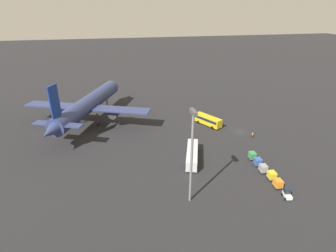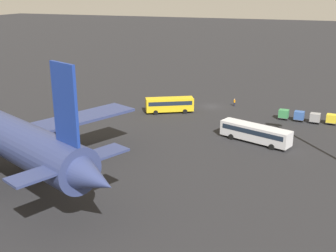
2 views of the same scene
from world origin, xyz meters
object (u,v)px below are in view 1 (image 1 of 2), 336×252
shuttle_bus_near (208,120)px  cargo_cart_grey (263,168)px  shuttle_bus_far (192,154)px  cargo_cart_green (252,155)px  cargo_cart_blue (258,161)px  cargo_cart_orange (278,183)px  cargo_cart_yellow (272,175)px  airplane (88,104)px  worker_person (252,135)px  baggage_tug (287,194)px

shuttle_bus_near → cargo_cart_grey: bearing=157.2°
shuttle_bus_near → cargo_cart_grey: 30.20m
shuttle_bus_far → cargo_cart_green: bearing=-82.1°
cargo_cart_blue → cargo_cart_green: bearing=-2.6°
shuttle_bus_near → shuttle_bus_far: bearing=120.6°
cargo_cart_orange → cargo_cart_yellow: same height
cargo_cart_yellow → cargo_cart_blue: 6.18m
shuttle_bus_near → cargo_cart_yellow: bearing=157.3°
airplane → cargo_cart_orange: size_ratio=22.95×
cargo_cart_grey → cargo_cart_green: bearing=-4.2°
worker_person → cargo_cart_blue: bearing=155.4°
shuttle_bus_far → airplane: bearing=60.4°
shuttle_bus_near → cargo_cart_orange: bearing=156.1°
airplane → worker_person: size_ratio=28.16×
baggage_tug → shuttle_bus_far: bearing=50.5°
airplane → cargo_cart_yellow: 61.86m
cargo_cart_orange → cargo_cart_blue: 9.27m
shuttle_bus_near → cargo_cart_blue: shuttle_bus_near is taller
worker_person → cargo_cart_green: bearing=150.5°
worker_person → cargo_cart_orange: bearing=163.5°
worker_person → cargo_cart_orange: (-24.10, 7.14, 0.32)m
worker_person → cargo_cart_grey: cargo_cart_grey is taller
cargo_cart_orange → cargo_cart_yellow: 3.12m
worker_person → cargo_cart_orange: cargo_cart_orange is taller
shuttle_bus_near → cargo_cart_green: bearing=159.8°
baggage_tug → cargo_cart_yellow: baggage_tug is taller
baggage_tug → cargo_cart_orange: bearing=10.8°
baggage_tug → cargo_cart_orange: size_ratio=1.22×
shuttle_bus_near → worker_person: shuttle_bus_near is taller
airplane → cargo_cart_grey: bearing=-110.3°
baggage_tug → cargo_cart_yellow: 6.56m
shuttle_bus_near → baggage_tug: (-39.65, -3.10, -1.01)m
cargo_cart_orange → cargo_cart_green: size_ratio=1.00×
cargo_cart_yellow → cargo_cart_grey: same height
cargo_cart_orange → shuttle_bus_far: bearing=44.7°
worker_person → cargo_cart_green: size_ratio=0.81×
airplane → cargo_cart_blue: 57.59m
cargo_cart_blue → cargo_cart_green: same height
baggage_tug → cargo_cart_orange: 3.46m
airplane → shuttle_bus_far: size_ratio=3.77×
cargo_cart_grey → cargo_cart_blue: (3.09, -0.32, 0.00)m
shuttle_bus_far → baggage_tug: bearing=-121.9°
shuttle_bus_far → worker_person: (8.56, -22.51, -0.99)m
baggage_tug → cargo_cart_grey: (9.63, -0.08, 0.25)m
shuttle_bus_near → cargo_cart_green: 24.13m
shuttle_bus_far → cargo_cart_blue: 16.93m
shuttle_bus_far → cargo_cart_grey: 18.03m
shuttle_bus_near → cargo_cart_orange: size_ratio=4.84×
shuttle_bus_far → cargo_cart_orange: 21.86m
baggage_tug → cargo_cart_green: size_ratio=1.22×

